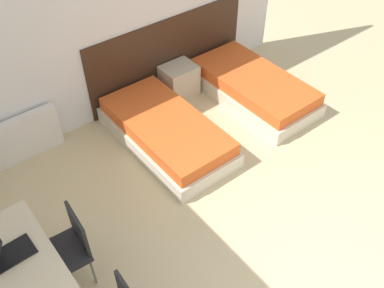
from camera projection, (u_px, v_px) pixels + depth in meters
The scene contains 8 objects.
wall_back at pixel (105, 21), 5.19m from camera, with size 5.77×0.05×2.70m.
headboard_panel at pixel (169, 55), 6.12m from camera, with size 2.61×0.03×1.11m.
bed_near_window at pixel (166, 132), 5.47m from camera, with size 0.96×1.89×0.39m.
bed_near_door at pixel (253, 88), 6.17m from camera, with size 0.96×1.89×0.39m.
nightstand at pixel (179, 80), 6.21m from camera, with size 0.49×0.39×0.47m.
radiator at pixel (24, 137), 5.23m from camera, with size 0.90×0.12×0.59m.
chair_near_laptop at pixel (68, 247), 3.88m from camera, with size 0.45×0.45×0.86m.
laptop at pixel (6, 252), 3.46m from camera, with size 0.36×0.24×0.34m.
Camera 1 is at (-2.15, -0.68, 3.83)m, focal length 40.00 mm.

